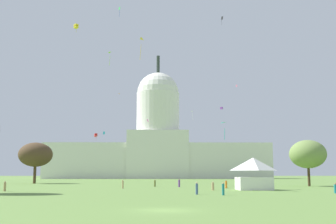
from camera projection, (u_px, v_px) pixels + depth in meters
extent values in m
plane|color=olive|center=(165.00, 210.00, 33.99)|extent=(800.00, 800.00, 0.00)
cube|color=silver|center=(102.00, 161.00, 224.81)|extent=(59.64, 22.39, 18.62)
cube|color=silver|center=(213.00, 161.00, 225.95)|extent=(59.64, 22.39, 18.62)
cube|color=silver|center=(158.00, 155.00, 225.85)|extent=(32.15, 24.62, 25.12)
cylinder|color=silver|center=(158.00, 112.00, 229.20)|extent=(23.32, 23.32, 21.40)
sphere|color=silver|center=(158.00, 93.00, 230.75)|extent=(22.93, 22.93, 22.93)
cylinder|color=#2D3833|center=(158.00, 65.00, 233.11)|extent=(1.80, 1.80, 9.84)
cube|color=white|center=(254.00, 184.00, 74.83)|extent=(5.94, 5.45, 2.26)
pyramid|color=white|center=(253.00, 164.00, 75.33)|extent=(6.24, 5.72, 2.33)
cylinder|color=#4C3823|center=(35.00, 173.00, 120.19)|extent=(0.82, 0.82, 6.15)
ellipsoid|color=#4C3823|center=(36.00, 155.00, 120.94)|extent=(12.58, 12.53, 7.00)
cylinder|color=#42301E|center=(309.00, 174.00, 95.89)|extent=(0.59, 0.59, 5.36)
ellipsoid|color=olive|center=(308.00, 154.00, 96.56)|extent=(11.91, 11.91, 6.52)
cylinder|color=#1E757A|center=(336.00, 189.00, 62.47)|extent=(0.63, 0.63, 1.28)
sphere|color=#A37556|center=(335.00, 184.00, 62.58)|extent=(0.33, 0.33, 0.26)
cylinder|color=#3D5684|center=(197.00, 189.00, 58.90)|extent=(0.49, 0.49, 1.52)
sphere|color=beige|center=(197.00, 183.00, 59.02)|extent=(0.34, 0.34, 0.24)
cylinder|color=tan|center=(5.00, 187.00, 69.27)|extent=(0.53, 0.53, 1.43)
sphere|color=#A37556|center=(5.00, 182.00, 69.39)|extent=(0.27, 0.27, 0.21)
cylinder|color=tan|center=(123.00, 185.00, 81.24)|extent=(0.42, 0.42, 1.44)
sphere|color=#A37556|center=(123.00, 180.00, 81.36)|extent=(0.27, 0.27, 0.22)
cylinder|color=#1E757A|center=(223.00, 190.00, 57.10)|extent=(0.48, 0.48, 1.53)
sphere|color=tan|center=(223.00, 183.00, 57.23)|extent=(0.29, 0.29, 0.20)
cylinder|color=#703D93|center=(179.00, 183.00, 89.86)|extent=(0.57, 0.57, 1.53)
sphere|color=#A37556|center=(179.00, 179.00, 89.98)|extent=(0.32, 0.32, 0.23)
cylinder|color=olive|center=(155.00, 184.00, 92.33)|extent=(0.52, 0.52, 1.37)
sphere|color=#A37556|center=(155.00, 180.00, 92.44)|extent=(0.27, 0.27, 0.20)
cylinder|color=tan|center=(213.00, 187.00, 72.99)|extent=(0.54, 0.54, 1.32)
sphere|color=beige|center=(213.00, 182.00, 73.10)|extent=(0.24, 0.24, 0.21)
cylinder|color=orange|center=(226.00, 185.00, 82.92)|extent=(0.58, 0.58, 1.42)
sphere|color=#A37556|center=(226.00, 180.00, 83.03)|extent=(0.28, 0.28, 0.21)
cube|color=pink|center=(237.00, 86.00, 168.31)|extent=(0.60, 0.56, 0.96)
pyramid|color=teal|center=(227.00, 124.00, 71.85)|extent=(1.09, 1.43, 0.26)
cylinder|color=teal|center=(225.00, 134.00, 71.52)|extent=(0.13, 0.10, 1.94)
pyramid|color=white|center=(193.00, 112.00, 178.64)|extent=(1.18, 1.20, 0.16)
cylinder|color=white|center=(193.00, 117.00, 178.53)|extent=(0.29, 0.35, 3.14)
cube|color=purple|center=(221.00, 109.00, 191.85)|extent=(1.40, 1.41, 0.55)
cube|color=purple|center=(221.00, 108.00, 191.94)|extent=(1.40, 1.41, 0.55)
cube|color=black|center=(222.00, 18.00, 147.69)|extent=(0.78, 0.54, 1.26)
cylinder|color=black|center=(222.00, 22.00, 147.45)|extent=(0.20, 0.32, 2.06)
cube|color=#33BCDB|center=(104.00, 133.00, 193.87)|extent=(0.82, 0.50, 1.44)
pyramid|color=gold|center=(140.00, 41.00, 87.78)|extent=(0.97, 1.79, 0.24)
cylinder|color=gold|center=(141.00, 52.00, 87.36)|extent=(0.31, 0.18, 3.36)
pyramid|color=#8CD133|center=(108.00, 53.00, 125.08)|extent=(1.18, 1.62, 0.13)
cylinder|color=#8CD133|center=(110.00, 61.00, 124.88)|extent=(0.20, 0.20, 3.01)
cube|color=yellow|center=(76.00, 27.00, 115.44)|extent=(1.43, 1.42, 0.61)
cube|color=yellow|center=(76.00, 25.00, 115.53)|extent=(1.43, 1.42, 0.61)
cylinder|color=yellow|center=(76.00, 30.00, 115.32)|extent=(0.15, 0.16, 1.24)
pyramid|color=orange|center=(120.00, 95.00, 195.92)|extent=(0.90, 1.42, 0.16)
cube|color=red|center=(96.00, 136.00, 164.47)|extent=(1.43, 1.46, 0.76)
cube|color=red|center=(96.00, 134.00, 164.56)|extent=(1.43, 1.46, 0.76)
cylinder|color=pink|center=(96.00, 138.00, 164.33)|extent=(0.14, 0.26, 1.62)
cube|color=#D1339E|center=(148.00, 121.00, 186.99)|extent=(0.72, 0.89, 1.47)
cube|color=green|center=(119.00, 8.00, 142.58)|extent=(0.61, 0.84, 1.07)
cylinder|color=blue|center=(119.00, 13.00, 142.33)|extent=(0.25, 0.28, 2.45)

